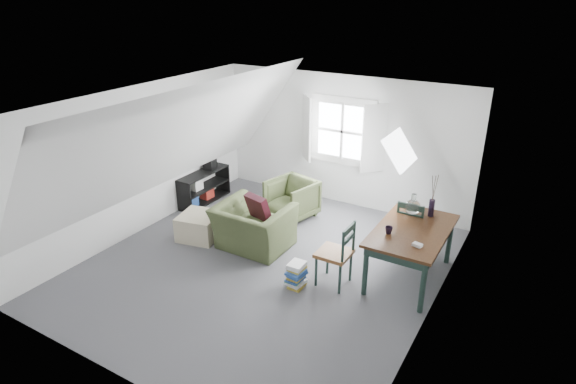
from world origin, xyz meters
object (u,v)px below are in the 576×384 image
Objects in this scene: armchair_near at (254,247)px; media_shelf at (202,189)px; dining_table at (412,236)px; ottoman at (200,226)px; dining_chair_far at (411,228)px; armchair_far at (292,216)px; magazine_stack at (296,275)px; dining_chair_near at (337,253)px.

armchair_near is 2.16m from media_shelf.
armchair_near is 0.71× the size of dining_table.
armchair_near is 1.80× the size of ottoman.
armchair_far is at bearing -13.02° from dining_chair_far.
dining_chair_far is 0.82× the size of media_shelf.
media_shelf is (-4.36, 0.58, -0.42)m from dining_table.
armchair_far is 0.81× the size of dining_chair_far.
dining_chair_far is at bearing 106.32° from dining_table.
dining_chair_far reaches higher than ottoman.
dining_table is at bearing -5.55° from armchair_far.
magazine_stack is at bearing 152.08° from armchair_near.
media_shelf is at bearing -27.02° from armchair_near.
media_shelf is 3.45m from magazine_stack.
dining_chair_far reaches higher than magazine_stack.
dining_chair_near reaches higher than ottoman.
armchair_far is 1.91m from media_shelf.
ottoman is at bearing 168.35° from magazine_stack.
ottoman is 1.72× the size of magazine_stack.
ottoman reaches higher than magazine_stack.
armchair_near is 1.71m from dining_chair_near.
dining_chair_far is at bearing -156.05° from armchair_near.
dining_chair_far is (2.33, -0.31, 0.51)m from armchair_far.
magazine_stack is at bearing -35.07° from dining_chair_near.
dining_table is 1.73m from magazine_stack.
dining_table is at bearing 9.73° from ottoman.
armchair_far is at bearing -87.85° from armchair_near.
armchair_near reaches higher than magazine_stack.
media_shelf is 3.28× the size of magazine_stack.
media_shelf reaches higher than ottoman.
ottoman is at bearing -107.85° from armchair_far.
armchair_far is 2.16× the size of magazine_stack.
dining_chair_near is at bearing 56.72° from dining_chair_far.
armchair_far is at bearing 121.75° from magazine_stack.
dining_chair_far reaches higher than armchair_near.
armchair_near is at bearing -73.88° from armchair_far.
dining_table is (2.50, -0.90, 0.70)m from armchair_far.
dining_chair_far is (2.29, 1.00, 0.51)m from armchair_near.
dining_table reaches higher than media_shelf.
dining_table is 1.63× the size of dining_chair_far.
dining_chair_far reaches higher than dining_chair_near.
dining_table is (3.44, 0.59, 0.48)m from ottoman.
ottoman is 3.52m from dining_table.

